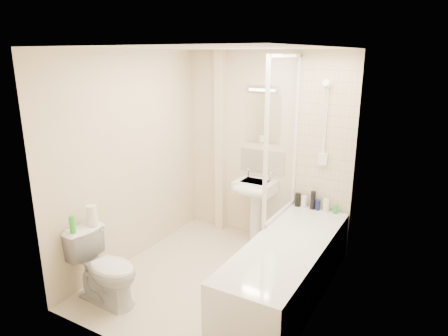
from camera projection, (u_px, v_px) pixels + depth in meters
The scene contains 26 objects.
floor at pixel (215, 279), 4.31m from camera, with size 2.50×2.50×0.00m, color beige.
wall_back at pixel (265, 148), 5.02m from camera, with size 2.20×0.02×2.40m, color beige.
wall_left at pixel (131, 159), 4.51m from camera, with size 0.02×2.50×2.40m, color beige.
wall_right at pixel (323, 191), 3.45m from camera, with size 0.02×2.50×2.40m, color beige.
ceiling at pixel (213, 48), 3.65m from camera, with size 2.20×2.50×0.02m, color white.
tile_back at pixel (325, 137), 4.59m from camera, with size 0.70×0.01×1.75m, color beige.
tile_right at pixel (329, 162), 3.54m from camera, with size 0.01×2.10×1.75m, color beige.
pipe_boxing at pixel (221, 144), 5.27m from camera, with size 0.12×0.12×2.40m, color beige.
splashback at pixel (262, 161), 5.08m from camera, with size 0.60×0.01×0.30m, color beige.
mirror at pixel (263, 118), 4.93m from camera, with size 0.46×0.01×0.60m, color white.
strip_light at pixel (263, 88), 4.80m from camera, with size 0.42×0.07×0.07m, color silver.
bathtub at pixel (287, 266), 4.01m from camera, with size 0.70×2.10×0.55m.
shower_screen at pixel (283, 139), 4.39m from camera, with size 0.04×0.92×1.80m.
shower_fixture at pixel (325, 127), 4.52m from camera, with size 0.10×0.16×0.99m.
pedestal_sink at pixel (254, 194), 4.99m from camera, with size 0.48×0.46×0.93m.
bottle_black_a at pixel (298, 200), 4.87m from camera, with size 0.07×0.07×0.17m, color black.
bottle_white_a at pixel (304, 202), 4.84m from camera, with size 0.06×0.06×0.14m, color white.
bottle_black_b at pixel (313, 200), 4.77m from camera, with size 0.06×0.06×0.22m, color black.
bottle_blue at pixel (318, 205), 4.75m from camera, with size 0.06×0.06×0.13m, color #131955.
bottle_cream at pixel (326, 205), 4.71m from camera, with size 0.07×0.07×0.15m, color #F4E8BD.
bottle_white_b at pixel (327, 206), 4.70m from camera, with size 0.05×0.05×0.13m, color white.
bottle_green at pixel (336, 209), 4.66m from camera, with size 0.06×0.06×0.10m, color green.
toilet at pixel (105, 268), 3.84m from camera, with size 0.73×0.44×0.73m, color white.
toilet_roll_lower at pixel (92, 220), 3.92m from camera, with size 0.11×0.11×0.10m, color white.
toilet_roll_upper at pixel (91, 210), 3.89m from camera, with size 0.10×0.10×0.10m, color white.
green_bottle at pixel (72, 224), 3.73m from camera, with size 0.05×0.05×0.16m, color green.
Camera 1 is at (1.98, -3.26, 2.34)m, focal length 32.00 mm.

